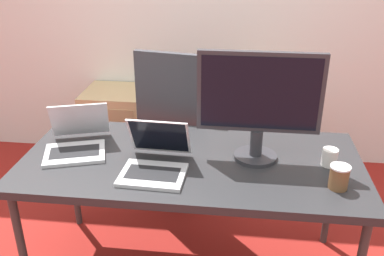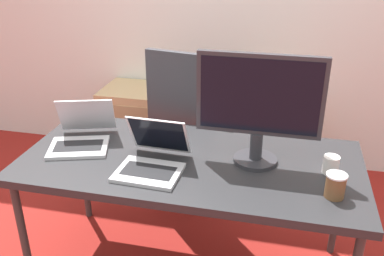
{
  "view_description": "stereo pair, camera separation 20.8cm",
  "coord_description": "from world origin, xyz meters",
  "px_view_note": "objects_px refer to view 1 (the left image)",
  "views": [
    {
      "loc": [
        0.22,
        -1.84,
        1.73
      ],
      "look_at": [
        0.0,
        0.04,
        0.86
      ],
      "focal_mm": 40.0,
      "sensor_mm": 36.0,
      "label": 1
    },
    {
      "loc": [
        0.43,
        -1.8,
        1.73
      ],
      "look_at": [
        0.0,
        0.04,
        0.86
      ],
      "focal_mm": 40.0,
      "sensor_mm": 36.0,
      "label": 2
    }
  ],
  "objects_px": {
    "laptop_left": "(155,161)",
    "laptop_right": "(77,141)",
    "monitor": "(259,103)",
    "coffee_cup_brown": "(339,177)",
    "office_chair": "(181,143)",
    "cabinet_right": "(256,135)",
    "coffee_cup_white": "(330,157)",
    "cabinet_left": "(117,128)"
  },
  "relations": [
    {
      "from": "laptop_left",
      "to": "laptop_right",
      "type": "distance_m",
      "value": 0.47
    },
    {
      "from": "cabinet_left",
      "to": "laptop_right",
      "type": "height_order",
      "value": "laptop_right"
    },
    {
      "from": "laptop_right",
      "to": "monitor",
      "type": "xyz_separation_m",
      "value": [
        0.91,
        0.02,
        0.25
      ]
    },
    {
      "from": "cabinet_left",
      "to": "laptop_right",
      "type": "xyz_separation_m",
      "value": [
        0.15,
        -1.13,
        0.45
      ]
    },
    {
      "from": "laptop_left",
      "to": "laptop_right",
      "type": "bearing_deg",
      "value": 160.36
    },
    {
      "from": "office_chair",
      "to": "cabinet_right",
      "type": "distance_m",
      "value": 0.67
    },
    {
      "from": "office_chair",
      "to": "laptop_right",
      "type": "distance_m",
      "value": 0.9
    },
    {
      "from": "cabinet_left",
      "to": "coffee_cup_brown",
      "type": "distance_m",
      "value": 1.99
    },
    {
      "from": "cabinet_right",
      "to": "laptop_right",
      "type": "bearing_deg",
      "value": -130.31
    },
    {
      "from": "office_chair",
      "to": "monitor",
      "type": "bearing_deg",
      "value": -55.68
    },
    {
      "from": "laptop_left",
      "to": "laptop_right",
      "type": "xyz_separation_m",
      "value": [
        -0.44,
        0.16,
        -0.0
      ]
    },
    {
      "from": "laptop_right",
      "to": "coffee_cup_white",
      "type": "distance_m",
      "value": 1.26
    },
    {
      "from": "cabinet_right",
      "to": "coffee_cup_brown",
      "type": "height_order",
      "value": "coffee_cup_brown"
    },
    {
      "from": "cabinet_right",
      "to": "coffee_cup_white",
      "type": "xyz_separation_m",
      "value": [
        0.3,
        -1.14,
        0.44
      ]
    },
    {
      "from": "laptop_left",
      "to": "cabinet_left",
      "type": "bearing_deg",
      "value": 114.49
    },
    {
      "from": "monitor",
      "to": "laptop_left",
      "type": "bearing_deg",
      "value": -159.39
    },
    {
      "from": "cabinet_right",
      "to": "coffee_cup_brown",
      "type": "distance_m",
      "value": 1.44
    },
    {
      "from": "laptop_left",
      "to": "coffee_cup_brown",
      "type": "relative_size",
      "value": 3.24
    },
    {
      "from": "monitor",
      "to": "coffee_cup_white",
      "type": "height_order",
      "value": "monitor"
    },
    {
      "from": "monitor",
      "to": "coffee_cup_brown",
      "type": "height_order",
      "value": "monitor"
    },
    {
      "from": "office_chair",
      "to": "monitor",
      "type": "xyz_separation_m",
      "value": [
        0.47,
        -0.7,
        0.59
      ]
    },
    {
      "from": "office_chair",
      "to": "cabinet_right",
      "type": "bearing_deg",
      "value": 38.19
    },
    {
      "from": "monitor",
      "to": "coffee_cup_white",
      "type": "xyz_separation_m",
      "value": [
        0.35,
        -0.03,
        -0.25
      ]
    },
    {
      "from": "cabinet_right",
      "to": "laptop_left",
      "type": "relative_size",
      "value": 1.77
    },
    {
      "from": "cabinet_left",
      "to": "coffee_cup_brown",
      "type": "bearing_deg",
      "value": -43.53
    },
    {
      "from": "office_chair",
      "to": "cabinet_right",
      "type": "height_order",
      "value": "office_chair"
    },
    {
      "from": "laptop_right",
      "to": "coffee_cup_white",
      "type": "bearing_deg",
      "value": -0.39
    },
    {
      "from": "coffee_cup_white",
      "to": "cabinet_right",
      "type": "bearing_deg",
      "value": 104.82
    },
    {
      "from": "cabinet_left",
      "to": "laptop_right",
      "type": "relative_size",
      "value": 1.5
    },
    {
      "from": "laptop_right",
      "to": "monitor",
      "type": "distance_m",
      "value": 0.94
    },
    {
      "from": "office_chair",
      "to": "cabinet_right",
      "type": "xyz_separation_m",
      "value": [
        0.52,
        0.41,
        -0.1
      ]
    },
    {
      "from": "laptop_right",
      "to": "coffee_cup_white",
      "type": "relative_size",
      "value": 4.84
    },
    {
      "from": "cabinet_left",
      "to": "laptop_right",
      "type": "bearing_deg",
      "value": -82.63
    },
    {
      "from": "cabinet_left",
      "to": "coffee_cup_white",
      "type": "height_order",
      "value": "coffee_cup_white"
    },
    {
      "from": "laptop_right",
      "to": "coffee_cup_brown",
      "type": "height_order",
      "value": "laptop_right"
    },
    {
      "from": "cabinet_right",
      "to": "laptop_right",
      "type": "distance_m",
      "value": 1.54
    },
    {
      "from": "laptop_left",
      "to": "coffee_cup_brown",
      "type": "height_order",
      "value": "laptop_left"
    },
    {
      "from": "monitor",
      "to": "laptop_right",
      "type": "bearing_deg",
      "value": -178.78
    },
    {
      "from": "cabinet_left",
      "to": "monitor",
      "type": "relative_size",
      "value": 1.07
    },
    {
      "from": "laptop_left",
      "to": "coffee_cup_white",
      "type": "relative_size",
      "value": 4.11
    },
    {
      "from": "cabinet_right",
      "to": "cabinet_left",
      "type": "bearing_deg",
      "value": 180.0
    },
    {
      "from": "office_chair",
      "to": "cabinet_left",
      "type": "distance_m",
      "value": 0.72
    }
  ]
}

